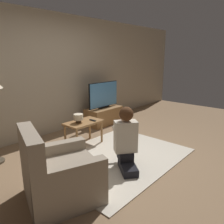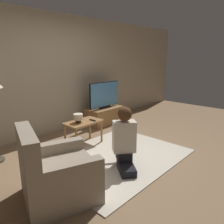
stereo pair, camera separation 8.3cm
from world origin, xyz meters
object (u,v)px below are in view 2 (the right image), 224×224
object	(u,v)px
coffee_table	(83,125)
tv	(104,95)
armchair	(56,176)
table_lamp	(78,117)
person_kneeling	(124,137)

from	to	relation	value
coffee_table	tv	bearing A→B (deg)	27.98
tv	armchair	world-z (taller)	tv
tv	armchair	xyz separation A→B (m)	(-2.57, -1.71, -0.45)
tv	table_lamp	bearing A→B (deg)	-154.39
coffee_table	table_lamp	size ratio (longest dim) A/B	3.95
armchair	person_kneeling	size ratio (longest dim) A/B	1.09
coffee_table	table_lamp	distance (m)	0.20
armchair	table_lamp	size ratio (longest dim) A/B	5.81
coffee_table	person_kneeling	world-z (taller)	person_kneeling
armchair	person_kneeling	distance (m)	1.16
armchair	person_kneeling	bearing A→B (deg)	-76.54
coffee_table	person_kneeling	distance (m)	1.17
coffee_table	table_lamp	world-z (taller)	table_lamp
coffee_table	armchair	distance (m)	1.67
coffee_table	table_lamp	xyz separation A→B (m)	(-0.11, 0.01, 0.17)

